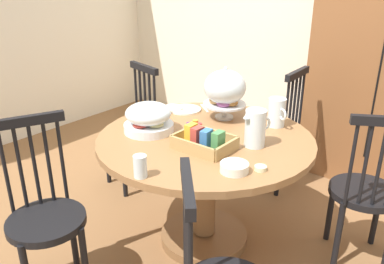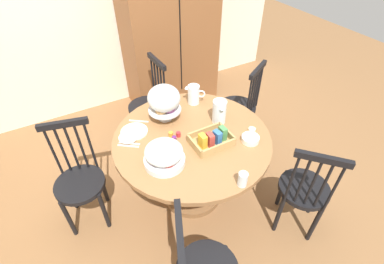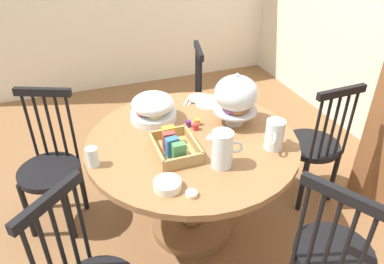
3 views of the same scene
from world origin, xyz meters
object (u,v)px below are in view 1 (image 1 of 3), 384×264
Objects in this scene: dining_table at (205,166)px; windsor_chair_far_side at (132,132)px; drinking_glass at (140,166)px; windsor_chair_host_seat at (46,218)px; fruit_platter_covered at (148,118)px; orange_juice_pitcher at (277,114)px; cereal_bowl at (234,167)px; china_plate_small at (172,108)px; cereal_basket at (204,141)px; china_plate_large at (185,109)px; windsor_chair_by_cabinet at (365,194)px; pastry_stand_with_dome at (225,89)px; milk_pitcher at (255,130)px; windsor_chair_facing_door at (275,133)px; butter_dish at (261,168)px.

dining_table is 0.94m from windsor_chair_far_side.
dining_table is at bearing 95.63° from drinking_glass.
windsor_chair_far_side is 1.21m from windsor_chair_host_seat.
orange_juice_pitcher is at bearing 45.22° from fruit_platter_covered.
china_plate_small is at bearing 149.35° from cereal_bowl.
china_plate_small is (-0.55, 0.37, -0.02)m from cereal_basket.
fruit_platter_covered is 0.95× the size of cereal_basket.
china_plate_large is 0.94m from cereal_bowl.
cereal_basket reaches higher than drinking_glass.
windsor_chair_by_cabinet is 6.50× the size of china_plate_small.
pastry_stand_with_dome is at bearing 14.41° from china_plate_small.
cereal_basket is at bearing 55.28° from windsor_chair_host_seat.
dining_table is 0.51m from pastry_stand_with_dome.
cereal_bowl reaches higher than china_plate_small.
windsor_chair_host_seat is 4.43× the size of china_plate_large.
windsor_chair_host_seat is (-1.22, -1.29, 0.00)m from windsor_chair_by_cabinet.
windsor_chair_host_seat is 0.79m from fruit_platter_covered.
fruit_platter_covered is at bearing -153.90° from dining_table.
windsor_chair_by_cabinet is 1.34m from china_plate_small.
fruit_platter_covered reaches higher than dining_table.
windsor_chair_far_side reaches higher than cereal_bowl.
fruit_platter_covered is at bearing -134.78° from orange_juice_pitcher.
fruit_platter_covered is at bearing -178.69° from cereal_basket.
fruit_platter_covered is 0.79m from orange_juice_pitcher.
china_plate_small is at bearing 122.32° from drinking_glass.
dining_table is 0.55m from orange_juice_pitcher.
windsor_chair_host_seat reaches higher than milk_pitcher.
windsor_chair_far_side is 1.12m from cereal_basket.
china_plate_small is (-0.06, 1.08, 0.30)m from windsor_chair_host_seat.
windsor_chair_facing_door is 3.25× the size of fruit_platter_covered.
windsor_chair_by_cabinet is at bearing 7.36° from china_plate_large.
orange_juice_pitcher is at bearing 79.34° from drinking_glass.
china_plate_large is (-0.30, -0.04, -0.19)m from pastry_stand_with_dome.
orange_juice_pitcher is at bearing 15.02° from pastry_stand_with_dome.
fruit_platter_covered is at bearing 83.36° from windsor_chair_host_seat.
milk_pitcher is (0.05, -0.35, 0.01)m from orange_juice_pitcher.
windsor_chair_far_side is 1.00× the size of windsor_chair_host_seat.
pastry_stand_with_dome is at bearing 7.47° from china_plate_large.
windsor_chair_far_side is (-0.89, -0.69, 0.00)m from windsor_chair_facing_door.
china_plate_large is (-0.68, 0.22, -0.09)m from milk_pitcher.
windsor_chair_by_cabinet is 0.98m from windsor_chair_facing_door.
china_plate_large is 2.00× the size of drinking_glass.
windsor_chair_far_side is 1.27m from milk_pitcher.
windsor_chair_far_side is 3.25× the size of fruit_platter_covered.
windsor_chair_facing_door is at bearing 58.06° from china_plate_small.
butter_dish is at bearing -1.60° from fruit_platter_covered.
dining_table is 1.31× the size of windsor_chair_by_cabinet.
cereal_bowl is 1.27× the size of drinking_glass.
windsor_chair_far_side is at bearing 164.83° from dining_table.
butter_dish is (0.48, -1.11, 0.30)m from windsor_chair_facing_door.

